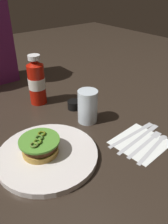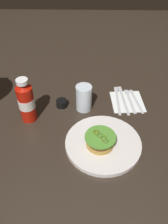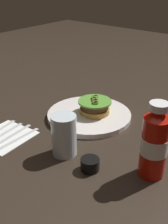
{
  "view_description": "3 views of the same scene",
  "coord_description": "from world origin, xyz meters",
  "px_view_note": "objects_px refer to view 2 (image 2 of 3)",
  "views": [
    {
      "loc": [
        -0.26,
        -0.54,
        0.45
      ],
      "look_at": [
        0.13,
        -0.04,
        0.07
      ],
      "focal_mm": 36.2,
      "sensor_mm": 36.0,
      "label": 1
    },
    {
      "loc": [
        -0.61,
        -0.03,
        0.68
      ],
      "look_at": [
        0.07,
        -0.01,
        0.07
      ],
      "focal_mm": 36.51,
      "sensor_mm": 36.0,
      "label": 2
    },
    {
      "loc": [
        0.67,
        0.46,
        0.48
      ],
      "look_at": [
        0.06,
        -0.03,
        0.08
      ],
      "focal_mm": 46.57,
      "sensor_mm": 36.0,
      "label": 3
    }
  ],
  "objects_px": {
    "water_glass": "(84,98)",
    "condiment_cup": "(62,103)",
    "burger_sandwich": "(100,140)",
    "butter_knife": "(117,98)",
    "spoon_utensil": "(135,97)",
    "steak_knife": "(123,97)",
    "ketchup_bottle": "(26,102)",
    "dinner_plate": "(103,143)",
    "napkin": "(127,101)",
    "fork_utensil": "(129,98)"
  },
  "relations": [
    {
      "from": "spoon_utensil",
      "to": "steak_knife",
      "type": "xyz_separation_m",
      "value": [
        -0.01,
        0.06,
        0.0
      ]
    },
    {
      "from": "burger_sandwich",
      "to": "butter_knife",
      "type": "height_order",
      "value": "burger_sandwich"
    },
    {
      "from": "spoon_utensil",
      "to": "butter_knife",
      "type": "distance_m",
      "value": 0.08
    },
    {
      "from": "ketchup_bottle",
      "to": "napkin",
      "type": "bearing_deg",
      "value": -74.39
    },
    {
      "from": "dinner_plate",
      "to": "condiment_cup",
      "type": "relative_size",
      "value": 5.83
    },
    {
      "from": "ketchup_bottle",
      "to": "butter_knife",
      "type": "distance_m",
      "value": 0.43
    },
    {
      "from": "fork_utensil",
      "to": "napkin",
      "type": "bearing_deg",
      "value": 147.37
    },
    {
      "from": "spoon_utensil",
      "to": "ketchup_bottle",
      "type": "bearing_deg",
      "value": 107.89
    },
    {
      "from": "condiment_cup",
      "to": "spoon_utensil",
      "type": "xyz_separation_m",
      "value": [
        0.07,
        -0.34,
        -0.01
      ]
    },
    {
      "from": "burger_sandwich",
      "to": "fork_utensil",
      "type": "relative_size",
      "value": 0.65
    },
    {
      "from": "butter_knife",
      "to": "napkin",
      "type": "bearing_deg",
      "value": -117.74
    },
    {
      "from": "dinner_plate",
      "to": "condiment_cup",
      "type": "distance_m",
      "value": 0.29
    },
    {
      "from": "condiment_cup",
      "to": "steak_knife",
      "type": "distance_m",
      "value": 0.29
    },
    {
      "from": "burger_sandwich",
      "to": "spoon_utensil",
      "type": "xyz_separation_m",
      "value": [
        0.31,
        -0.18,
        -0.04
      ]
    },
    {
      "from": "dinner_plate",
      "to": "burger_sandwich",
      "type": "xyz_separation_m",
      "value": [
        -0.01,
        0.01,
        0.03
      ]
    },
    {
      "from": "napkin",
      "to": "steak_knife",
      "type": "xyz_separation_m",
      "value": [
        0.03,
        0.02,
        0.0
      ]
    },
    {
      "from": "ketchup_bottle",
      "to": "butter_knife",
      "type": "xyz_separation_m",
      "value": [
        0.14,
        -0.39,
        -0.09
      ]
    },
    {
      "from": "condiment_cup",
      "to": "spoon_utensil",
      "type": "distance_m",
      "value": 0.35
    },
    {
      "from": "burger_sandwich",
      "to": "ketchup_bottle",
      "type": "xyz_separation_m",
      "value": [
        0.16,
        0.3,
        0.05
      ]
    },
    {
      "from": "burger_sandwich",
      "to": "napkin",
      "type": "xyz_separation_m",
      "value": [
        0.28,
        -0.14,
        -0.04
      ]
    },
    {
      "from": "dinner_plate",
      "to": "steak_knife",
      "type": "relative_size",
      "value": 1.35
    },
    {
      "from": "spoon_utensil",
      "to": "dinner_plate",
      "type": "bearing_deg",
      "value": 151.11
    },
    {
      "from": "butter_knife",
      "to": "dinner_plate",
      "type": "bearing_deg",
      "value": 164.34
    },
    {
      "from": "dinner_plate",
      "to": "butter_knife",
      "type": "height_order",
      "value": "dinner_plate"
    },
    {
      "from": "dinner_plate",
      "to": "water_glass",
      "type": "bearing_deg",
      "value": 20.24
    },
    {
      "from": "condiment_cup",
      "to": "napkin",
      "type": "relative_size",
      "value": 0.32
    },
    {
      "from": "fork_utensil",
      "to": "water_glass",
      "type": "bearing_deg",
      "value": 108.02
    },
    {
      "from": "water_glass",
      "to": "butter_knife",
      "type": "distance_m",
      "value": 0.18
    },
    {
      "from": "water_glass",
      "to": "butter_knife",
      "type": "bearing_deg",
      "value": -65.06
    },
    {
      "from": "ketchup_bottle",
      "to": "fork_utensil",
      "type": "xyz_separation_m",
      "value": [
        0.14,
        -0.45,
        -0.09
      ]
    },
    {
      "from": "burger_sandwich",
      "to": "butter_knife",
      "type": "bearing_deg",
      "value": -17.25
    },
    {
      "from": "dinner_plate",
      "to": "spoon_utensil",
      "type": "xyz_separation_m",
      "value": [
        0.29,
        -0.16,
        -0.0
      ]
    },
    {
      "from": "water_glass",
      "to": "condiment_cup",
      "type": "bearing_deg",
      "value": 82.72
    },
    {
      "from": "fork_utensil",
      "to": "dinner_plate",
      "type": "bearing_deg",
      "value": 154.2
    },
    {
      "from": "ketchup_bottle",
      "to": "water_glass",
      "type": "bearing_deg",
      "value": -73.03
    },
    {
      "from": "burger_sandwich",
      "to": "napkin",
      "type": "bearing_deg",
      "value": -26.33
    },
    {
      "from": "steak_knife",
      "to": "ketchup_bottle",
      "type": "bearing_deg",
      "value": 109.41
    },
    {
      "from": "condiment_cup",
      "to": "napkin",
      "type": "bearing_deg",
      "value": -82.91
    },
    {
      "from": "napkin",
      "to": "butter_knife",
      "type": "xyz_separation_m",
      "value": [
        0.02,
        0.04,
        0.0
      ]
    },
    {
      "from": "dinner_plate",
      "to": "water_glass",
      "type": "relative_size",
      "value": 2.44
    },
    {
      "from": "burger_sandwich",
      "to": "water_glass",
      "type": "xyz_separation_m",
      "value": [
        0.23,
        0.07,
        0.02
      ]
    },
    {
      "from": "burger_sandwich",
      "to": "steak_knife",
      "type": "relative_size",
      "value": 0.53
    },
    {
      "from": "water_glass",
      "to": "spoon_utensil",
      "type": "height_order",
      "value": "water_glass"
    },
    {
      "from": "water_glass",
      "to": "spoon_utensil",
      "type": "relative_size",
      "value": 0.67
    },
    {
      "from": "ketchup_bottle",
      "to": "water_glass",
      "type": "xyz_separation_m",
      "value": [
        0.07,
        -0.23,
        -0.03
      ]
    },
    {
      "from": "dinner_plate",
      "to": "burger_sandwich",
      "type": "height_order",
      "value": "burger_sandwich"
    },
    {
      "from": "ketchup_bottle",
      "to": "steak_knife",
      "type": "bearing_deg",
      "value": -70.59
    },
    {
      "from": "water_glass",
      "to": "fork_utensil",
      "type": "height_order",
      "value": "water_glass"
    },
    {
      "from": "ketchup_bottle",
      "to": "water_glass",
      "type": "height_order",
      "value": "ketchup_bottle"
    },
    {
      "from": "ketchup_bottle",
      "to": "spoon_utensil",
      "type": "xyz_separation_m",
      "value": [
        0.15,
        -0.47,
        -0.09
      ]
    }
  ]
}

